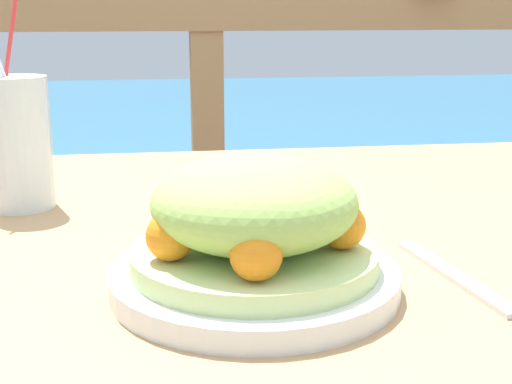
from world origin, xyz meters
TOP-DOWN VIEW (x-y plane):
  - patio_table at (0.00, 0.00)m, footprint 1.21×0.89m
  - railing_fence at (0.00, 0.86)m, footprint 2.80×0.08m
  - sea_backdrop at (0.00, 3.36)m, footprint 12.00×4.00m
  - salad_plate at (-0.04, -0.17)m, footprint 0.25×0.25m
  - drink_glass at (-0.28, 0.13)m, footprint 0.08×0.08m
  - knife at (0.14, -0.17)m, footprint 0.04×0.18m

SIDE VIEW (x-z plane):
  - sea_backdrop at x=0.00m, z-range 0.00..0.36m
  - patio_table at x=0.00m, z-range 0.27..0.99m
  - knife at x=0.14m, z-range 0.72..0.73m
  - railing_fence at x=0.00m, z-range 0.25..1.25m
  - salad_plate at x=-0.04m, z-range 0.71..0.83m
  - drink_glass at x=-0.28m, z-range 0.67..0.93m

